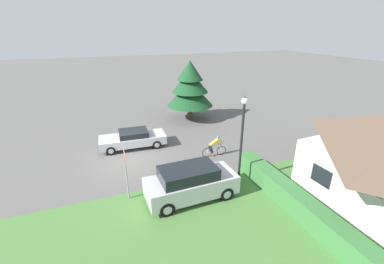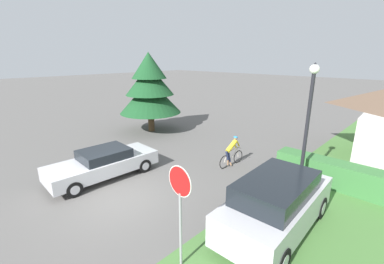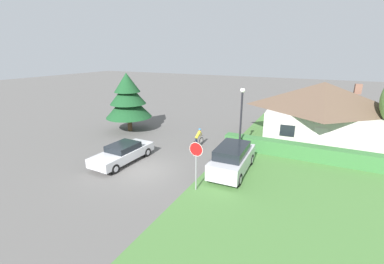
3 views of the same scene
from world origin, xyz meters
name	(u,v)px [view 3 (image 3 of 3)]	position (x,y,z in m)	size (l,w,h in m)	color
ground_plane	(144,171)	(0.00, 0.00, 0.00)	(140.00, 140.00, 0.00)	#5B5956
grass_verge_right	(344,183)	(11.58, 4.00, 0.01)	(16.00, 36.00, 0.01)	#477538
cottage_house	(321,111)	(9.84, 11.92, 2.61)	(9.44, 7.78, 5.03)	beige
hedge_row	(301,151)	(8.90, 6.78, 0.54)	(11.27, 0.90, 1.08)	#387038
sedan_left_lane	(123,153)	(-2.15, 0.56, 0.67)	(2.02, 4.83, 1.31)	#BCBCC1
cyclist	(198,138)	(1.27, 5.58, 0.73)	(0.44, 1.73, 1.51)	black
parked_suv_right	(232,159)	(5.17, 2.42, 0.92)	(2.08, 4.74, 1.83)	#B7B7BC
stop_sign	(196,156)	(4.07, -0.62, 2.02)	(0.79, 0.07, 2.82)	gray
street_lamp	(241,113)	(4.72, 5.53, 3.22)	(0.35, 0.35, 5.07)	black
conifer_tall_near	(128,98)	(-6.63, 6.71, 3.18)	(4.32, 4.32, 5.58)	#4C3823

